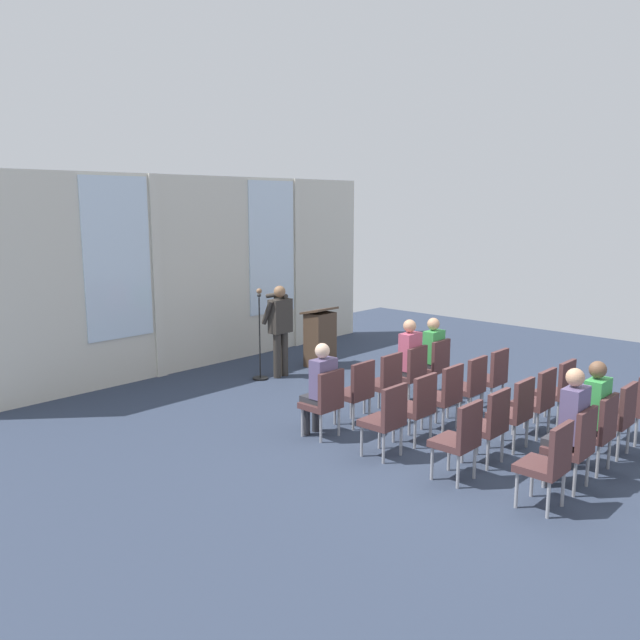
{
  "coord_description": "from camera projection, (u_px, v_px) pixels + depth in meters",
  "views": [
    {
      "loc": [
        -7.57,
        -3.92,
        3.14
      ],
      "look_at": [
        0.14,
        3.2,
        1.24
      ],
      "focal_mm": 36.84,
      "sensor_mm": 36.0,
      "label": 1
    }
  ],
  "objects": [
    {
      "name": "chair_r2_c4",
      "position": [
        558.0,
        388.0,
        9.31
      ],
      "size": [
        0.46,
        0.44,
        0.94
      ],
      "color": "#99999E",
      "rests_on": "ground"
    },
    {
      "name": "lectern",
      "position": [
        320.0,
        338.0,
        12.62
      ],
      "size": [
        0.6,
        0.48,
        1.16
      ],
      "color": "#4C3828",
      "rests_on": "ground"
    },
    {
      "name": "ground_plane",
      "position": [
        491.0,
        443.0,
        8.65
      ],
      "size": [
        15.99,
        15.99,
        0.0
      ],
      "primitive_type": "plane",
      "color": "#2D384C"
    },
    {
      "name": "chair_r2_c2",
      "position": [
        515.0,
        409.0,
        8.35
      ],
      "size": [
        0.46,
        0.44,
        0.94
      ],
      "color": "#99999E",
      "rests_on": "ground"
    },
    {
      "name": "audience_r3_c1",
      "position": [
        569.0,
        422.0,
        7.19
      ],
      "size": [
        0.36,
        0.39,
        1.37
      ],
      "color": "#2D2D33",
      "rests_on": "ground"
    },
    {
      "name": "chair_r2_c0",
      "position": [
        460.0,
        436.0,
        7.39
      ],
      "size": [
        0.46,
        0.44,
        0.94
      ],
      "color": "#99999E",
      "rests_on": "ground"
    },
    {
      "name": "chair_r0_c1",
      "position": [
        357.0,
        389.0,
        9.25
      ],
      "size": [
        0.46,
        0.44,
        0.94
      ],
      "color": "#99999E",
      "rests_on": "ground"
    },
    {
      "name": "audience_r3_c2",
      "position": [
        592.0,
        410.0,
        7.68
      ],
      "size": [
        0.36,
        0.39,
        1.33
      ],
      "color": "#2D2D33",
      "rests_on": "ground"
    },
    {
      "name": "chair_r0_c0",
      "position": [
        325.0,
        399.0,
        8.77
      ],
      "size": [
        0.46,
        0.44,
        0.94
      ],
      "color": "#99999E",
      "rests_on": "ground"
    },
    {
      "name": "chair_r2_c3",
      "position": [
        538.0,
        398.0,
        8.83
      ],
      "size": [
        0.46,
        0.44,
        0.94
      ],
      "color": "#99999E",
      "rests_on": "ground"
    },
    {
      "name": "chair_r3_c2",
      "position": [
        598.0,
        428.0,
        7.66
      ],
      "size": [
        0.46,
        0.44,
        0.94
      ],
      "color": "#99999E",
      "rests_on": "ground"
    },
    {
      "name": "chair_r0_c4",
      "position": [
        435.0,
        364.0,
        10.69
      ],
      "size": [
        0.46,
        0.44,
        0.94
      ],
      "color": "#99999E",
      "rests_on": "ground"
    },
    {
      "name": "chair_r1_c1",
      "position": [
        418.0,
        404.0,
        8.56
      ],
      "size": [
        0.46,
        0.44,
        0.94
      ],
      "color": "#99999E",
      "rests_on": "ground"
    },
    {
      "name": "chair_r3_c1",
      "position": [
        575.0,
        443.0,
        7.18
      ],
      "size": [
        0.46,
        0.44,
        0.94
      ],
      "color": "#99999E",
      "rests_on": "ground"
    },
    {
      "name": "chair_r0_c3",
      "position": [
        411.0,
        371.0,
        10.21
      ],
      "size": [
        0.46,
        0.44,
        0.94
      ],
      "color": "#99999E",
      "rests_on": "ground"
    },
    {
      "name": "chair_r1_c0",
      "position": [
        387.0,
        416.0,
        8.08
      ],
      "size": [
        0.46,
        0.44,
        0.94
      ],
      "color": "#99999E",
      "rests_on": "ground"
    },
    {
      "name": "audience_r0_c0",
      "position": [
        320.0,
        385.0,
        8.79
      ],
      "size": [
        0.36,
        0.39,
        1.3
      ],
      "color": "#2D2D33",
      "rests_on": "ground"
    },
    {
      "name": "chair_r0_c2",
      "position": [
        385.0,
        380.0,
        9.73
      ],
      "size": [
        0.46,
        0.44,
        0.94
      ],
      "color": "#99999E",
      "rests_on": "ground"
    },
    {
      "name": "audience_r0_c4",
      "position": [
        431.0,
        352.0,
        10.72
      ],
      "size": [
        0.36,
        0.39,
        1.29
      ],
      "color": "#2D2D33",
      "rests_on": "ground"
    },
    {
      "name": "speaker",
      "position": [
        280.0,
        324.0,
        11.8
      ],
      "size": [
        0.5,
        0.69,
        1.67
      ],
      "color": "#332D28",
      "rests_on": "ground"
    },
    {
      "name": "mic_stand",
      "position": [
        260.0,
        361.0,
        11.73
      ],
      "size": [
        0.28,
        0.28,
        1.55
      ],
      "color": "black",
      "rests_on": "ground"
    },
    {
      "name": "rear_partition",
      "position": [
        202.0,
        271.0,
        12.45
      ],
      "size": [
        8.89,
        0.14,
        3.62
      ],
      "color": "beige",
      "rests_on": "ground"
    },
    {
      "name": "chair_r3_c0",
      "position": [
        549.0,
        460.0,
        6.7
      ],
      "size": [
        0.46,
        0.44,
        0.94
      ],
      "color": "#99999E",
      "rests_on": "ground"
    },
    {
      "name": "chair_r1_c4",
      "position": [
        492.0,
        375.0,
        10.0
      ],
      "size": [
        0.46,
        0.44,
        0.94
      ],
      "color": "#99999E",
      "rests_on": "ground"
    },
    {
      "name": "chair_r3_c3",
      "position": [
        617.0,
        415.0,
        8.14
      ],
      "size": [
        0.46,
        0.44,
        0.94
      ],
      "color": "#99999E",
      "rests_on": "ground"
    },
    {
      "name": "chair_r1_c2",
      "position": [
        445.0,
        393.0,
        9.04
      ],
      "size": [
        0.46,
        0.44,
        0.94
      ],
      "color": "#99999E",
      "rests_on": "ground"
    },
    {
      "name": "chair_r2_c1",
      "position": [
        489.0,
        422.0,
        7.87
      ],
      "size": [
        0.46,
        0.44,
        0.94
      ],
      "color": "#99999E",
      "rests_on": "ground"
    },
    {
      "name": "chair_r3_c4",
      "position": [
        635.0,
        403.0,
        8.62
      ],
      "size": [
        0.46,
        0.44,
        0.94
      ],
      "color": "#99999E",
      "rests_on": "ground"
    },
    {
      "name": "chair_r1_c3",
      "position": [
        470.0,
        384.0,
        9.52
      ],
      "size": [
        0.46,
        0.44,
        0.94
      ],
      "color": "#99999E",
      "rests_on": "ground"
    },
    {
      "name": "audience_r0_c3",
      "position": [
        407.0,
        357.0,
        10.23
      ],
      "size": [
        0.36,
        0.39,
        1.35
      ],
      "color": "#2D2D33",
      "rests_on": "ground"
    }
  ]
}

